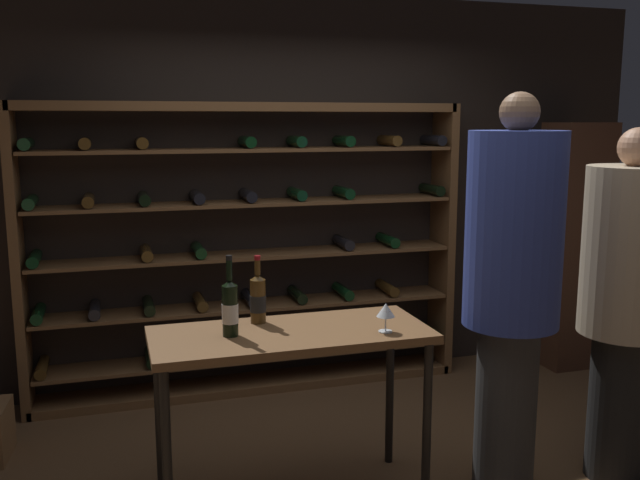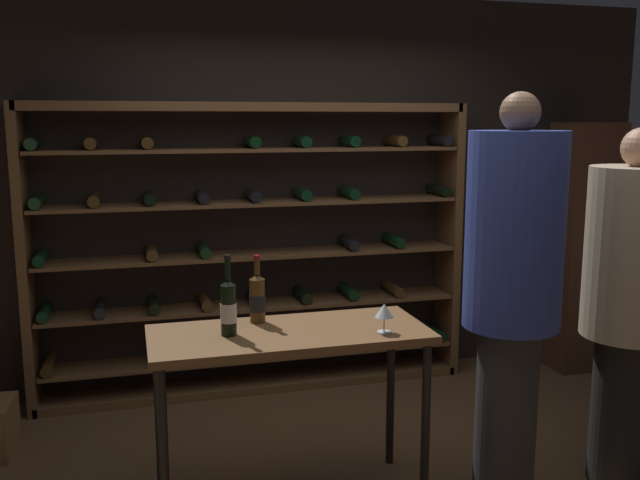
{
  "view_description": "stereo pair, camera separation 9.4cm",
  "coord_description": "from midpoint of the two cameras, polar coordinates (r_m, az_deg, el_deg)",
  "views": [
    {
      "loc": [
        -1.25,
        -3.19,
        1.91
      ],
      "look_at": [
        -0.22,
        0.19,
        1.3
      ],
      "focal_mm": 39.07,
      "sensor_mm": 36.0,
      "label": 1
    },
    {
      "loc": [
        -1.15,
        -3.22,
        1.91
      ],
      "look_at": [
        -0.22,
        0.19,
        1.3
      ],
      "focal_mm": 39.07,
      "sensor_mm": 36.0,
      "label": 2
    }
  ],
  "objects": [
    {
      "name": "wine_rack",
      "position": [
        4.87,
        -5.1,
        -0.82
      ],
      "size": [
        3.04,
        0.32,
        2.02
      ],
      "color": "brown",
      "rests_on": "ground"
    },
    {
      "name": "wine_bottle_amber_reserve",
      "position": [
        3.33,
        -6.71,
        -5.47
      ],
      "size": [
        0.08,
        0.08,
        0.39
      ],
      "color": "black",
      "rests_on": "tasting_table"
    },
    {
      "name": "tasting_table",
      "position": [
        3.45,
        -1.73,
        -8.99
      ],
      "size": [
        1.35,
        0.57,
        0.89
      ],
      "color": "brown",
      "rests_on": "ground"
    },
    {
      "name": "person_guest_plum_blouse",
      "position": [
        3.58,
        16.2,
        -3.06
      ],
      "size": [
        0.48,
        0.49,
        2.04
      ],
      "rotation": [
        0.0,
        0.0,
        2.96
      ],
      "color": "#2F2F2F",
      "rests_on": "ground"
    },
    {
      "name": "display_cabinet",
      "position": [
        5.7,
        21.12,
        -0.57
      ],
      "size": [
        0.44,
        0.36,
        1.89
      ],
      "primitive_type": "cube",
      "color": "#4C2D1E",
      "rests_on": "ground"
    },
    {
      "name": "wine_bottle_black_capsule",
      "position": [
        3.53,
        -4.39,
        -4.76
      ],
      "size": [
        0.08,
        0.08,
        0.35
      ],
      "color": "#4C3314",
      "rests_on": "tasting_table"
    },
    {
      "name": "person_bystander_dark_jacket",
      "position": [
        3.94,
        24.75,
        -4.0
      ],
      "size": [
        0.48,
        0.48,
        1.87
      ],
      "rotation": [
        0.0,
        0.0,
        -2.48
      ],
      "color": "black",
      "rests_on": "ground"
    },
    {
      "name": "wine_glass_stemmed_center",
      "position": [
        3.37,
        6.04,
        -5.86
      ],
      "size": [
        0.09,
        0.09,
        0.14
      ],
      "color": "silver",
      "rests_on": "tasting_table"
    },
    {
      "name": "back_wall",
      "position": [
        5.1,
        -1.68,
        4.01
      ],
      "size": [
        5.61,
        0.1,
        2.79
      ],
      "primitive_type": "cube",
      "color": "black",
      "rests_on": "ground"
    }
  ]
}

